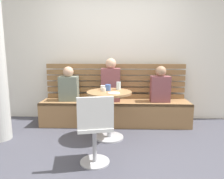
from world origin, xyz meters
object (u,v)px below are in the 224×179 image
Objects in this scene: booth_bench at (115,113)px; cafe_table at (109,106)px; cup_espresso_small at (104,90)px; cup_mug_blue at (108,88)px; white_chair at (95,128)px; person_child_middle at (69,86)px; cup_glass_tall at (119,86)px; person_adult at (111,82)px; cup_ceramic_white at (103,88)px; plate_small at (114,93)px; person_child_left at (160,86)px.

cafe_table is (-0.07, -0.66, 0.30)m from booth_bench.
cup_espresso_small is 0.09m from cup_mug_blue.
person_child_middle is at bearing 113.54° from white_chair.
cup_espresso_small is 0.47× the size of cup_glass_tall.
person_adult reaches higher than person_child_middle.
cup_espresso_small is at bearing -103.23° from booth_bench.
plate_small is at bearing -58.55° from cup_ceramic_white.
person_adult is at bearing 90.30° from cafe_table.
person_adult is 0.60m from cup_mug_blue.
person_child_middle is (-0.78, 0.01, -0.07)m from person_adult.
cup_glass_tall is at bearing -82.20° from booth_bench.
person_child_left is 6.77× the size of cup_mug_blue.
person_child_middle is 0.98m from cup_espresso_small.
cup_mug_blue reaches higher than cup_ceramic_white.
cup_glass_tall is (0.22, 0.19, 0.03)m from cup_espresso_small.
person_adult is at bearing 83.58° from cup_espresso_small.
white_chair is at bearing -94.79° from person_adult.
cup_glass_tall is 1.50× the size of cup_ceramic_white.
white_chair is at bearing -98.95° from cafe_table.
cup_espresso_small reaches higher than plate_small.
booth_bench is 0.99m from person_child_middle.
person_child_middle is at bearing 135.85° from cup_espresso_small.
cup_glass_tall is 0.35m from plate_small.
white_chair is 5.00× the size of plate_small.
cup_mug_blue is (0.10, 0.89, 0.32)m from white_chair.
person_adult is at bearing 88.08° from cup_mug_blue.
cup_mug_blue is (-0.10, -0.58, 0.57)m from booth_bench.
cup_espresso_small is at bearing -44.15° from person_child_middle.
white_chair is 0.87m from cup_espresso_small.
cup_mug_blue reaches higher than cafe_table.
booth_bench is at bearing 89.66° from plate_small.
white_chair is 0.95m from cup_mug_blue.
cup_mug_blue is (-0.16, -0.11, -0.01)m from cup_glass_tall.
person_child_left is at bearing 27.86° from cup_ceramic_white.
cup_espresso_small is 0.13m from cup_ceramic_white.
cup_ceramic_white reaches higher than plate_small.
cup_espresso_small is (-0.97, -0.65, 0.04)m from person_child_left.
person_child_left reaches higher than cafe_table.
person_child_left is 3.79× the size of plate_small.
cup_espresso_small is 0.33× the size of plate_small.
person_adult is 1.24× the size of person_child_middle.
cup_mug_blue is at bearing 107.10° from cafe_table.
person_child_left is at bearing 44.68° from plate_small.
white_chair is 15.18× the size of cup_espresso_small.
cup_glass_tall is at bearing 75.09° from white_chair.
plate_small is (0.09, -0.23, -0.04)m from cup_mug_blue.
person_adult is at bearing 169.98° from booth_bench.
booth_bench is 0.87m from cup_espresso_small.
cup_mug_blue is 0.25m from plate_small.
white_chair reaches higher than booth_bench.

